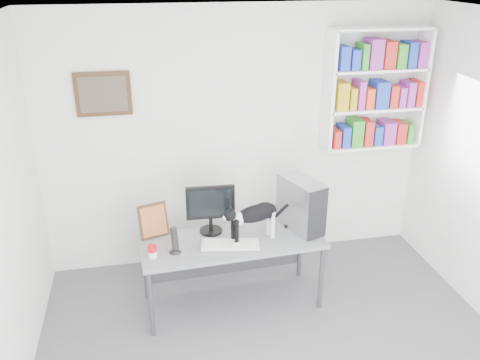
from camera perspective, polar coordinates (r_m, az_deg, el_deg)
The scene contains 11 objects.
room at distance 3.49m, azimuth 6.24°, elevation -5.88°, with size 4.01×4.01×2.70m.
bookshelf at distance 5.44m, azimuth 14.95°, elevation 9.85°, with size 1.03×0.28×1.24m, color white.
wall_art at distance 5.01m, azimuth -15.11°, elevation 9.31°, with size 0.52×0.04×0.42m, color #442816.
desk at distance 4.88m, azimuth -0.89°, elevation -10.26°, with size 1.67×0.65×0.70m, color gray.
monitor at distance 4.72m, azimuth -3.33°, elevation -3.25°, with size 0.45×0.22×0.48m, color black.
keyboard at distance 4.58m, azimuth -1.09°, elevation -7.22°, with size 0.52×0.20×0.04m, color silver.
pc_tower at distance 4.81m, azimuth 6.85°, elevation -2.74°, with size 0.22×0.50×0.50m, color #A2A2A6.
speaker at distance 4.47m, azimuth -7.36°, elevation -6.67°, with size 0.11×0.11×0.25m, color black.
leaning_print at distance 4.74m, azimuth -9.71°, elevation -4.44°, with size 0.27×0.11×0.33m, color #442816.
soup_can at distance 4.47m, azimuth -9.80°, elevation -7.92°, with size 0.08×0.08×0.11m, color #B70F1E.
cat at distance 4.59m, azimuth 1.65°, elevation -4.81°, with size 0.60×0.16×0.37m, color black, non-canonical shape.
Camera 1 is at (-0.97, -2.89, 3.05)m, focal length 38.00 mm.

